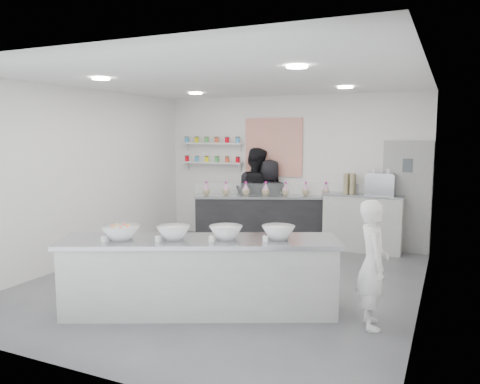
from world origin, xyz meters
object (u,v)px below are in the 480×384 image
Objects in this scene: prep_counter at (200,276)px; staff_left at (255,194)px; woman_prep at (373,264)px; staff_right at (270,200)px; espresso_machine at (381,185)px; espresso_ledge at (363,223)px; back_bar at (275,220)px.

staff_left is (-0.94, 4.06, 0.50)m from prep_counter.
woman_prep reaches higher than prep_counter.
staff_right is (-2.64, 3.62, 0.11)m from woman_prep.
staff_right is at bearing 178.38° from espresso_machine.
espresso_ledge is 2.28m from staff_left.
espresso_ledge is 1.95m from staff_right.
prep_counter is 1.77× the size of staff_left.
espresso_ledge is at bearing 180.00° from espresso_machine.
espresso_ledge is 2.83× the size of espresso_machine.
staff_left reaches higher than woman_prep.
espresso_machine is at bearing -12.60° from woman_prep.
woman_prep is at bearing 101.80° from staff_right.
prep_counter is 1.07× the size of back_bar.
back_bar is 6.20× the size of espresso_machine.
staff_left is at bearing 133.24° from back_bar.
espresso_machine is (0.30, 0.00, 0.74)m from espresso_ledge.
staff_right is at bearing 73.67° from prep_counter.
staff_left is (-0.54, 0.25, 0.47)m from back_bar.
back_bar is 1.66× the size of staff_left.
espresso_machine is 0.30× the size of staff_right.
back_bar is 4.16m from woman_prep.
espresso_ledge is (1.70, 0.19, 0.05)m from back_bar.
back_bar is 2.16× the size of woman_prep.
woman_prep is (0.72, -3.56, 0.20)m from espresso_ledge.
staff_left is at bearing 78.08° from prep_counter.
prep_counter is 6.61× the size of espresso_machine.
prep_counter is 2.01× the size of staff_right.
prep_counter is at bearing -106.07° from back_bar.
espresso_ledge is at bearing 46.96° from prep_counter.
espresso_machine is at bearing 43.12° from prep_counter.
staff_right is at bearing 16.80° from woman_prep.
woman_prep is 4.49m from staff_right.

